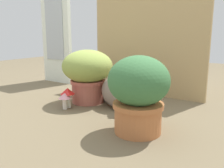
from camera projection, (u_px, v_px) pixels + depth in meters
name	position (u px, v px, depth m)	size (l,w,h in m)	color
ground_plane	(86.00, 110.00, 1.58)	(6.00, 6.00, 0.00)	brown
cardboard_backdrop	(147.00, 45.00, 1.90)	(0.95, 0.03, 0.78)	tan
window_panel_white	(56.00, 31.00, 2.35)	(0.36, 0.05, 1.00)	white
grass_planter	(88.00, 72.00, 1.70)	(0.35, 0.35, 0.37)	#AC5A4B
leafy_planter	(138.00, 92.00, 1.18)	(0.30, 0.30, 0.39)	#B96C3D
cat	(121.00, 90.00, 1.58)	(0.38, 0.20, 0.32)	gray
mushroom_ornament_red	(68.00, 94.00, 1.61)	(0.10, 0.10, 0.13)	silver
mushroom_ornament_pink	(65.00, 97.00, 1.57)	(0.08, 0.08, 0.11)	white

